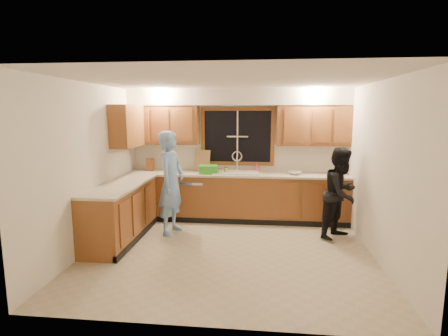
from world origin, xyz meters
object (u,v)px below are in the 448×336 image
Objects in this scene: knife_block at (150,165)px; bowl at (295,173)px; woman at (341,193)px; stove at (106,223)px; man at (171,183)px; dish_crate at (209,169)px; dishwasher at (193,198)px; soap_bottle at (257,167)px; sink at (236,176)px.

knife_block reaches higher than bowl.
knife_block is (-3.51, 0.90, 0.29)m from woman.
man is (0.75, 0.95, 0.43)m from stove.
stove is 2.01m from knife_block.
dish_crate is (-2.31, 0.72, 0.24)m from woman.
bowl is at bearing -1.19° from dishwasher.
woman is at bearing -79.11° from man.
dish_crate reaches higher than bowl.
soap_bottle is (-1.39, 0.99, 0.25)m from woman.
woman is 3.63m from knife_block.
man reaches higher than dish_crate.
dishwasher is 1.00m from man.
dishwasher is at bearing 166.76° from dish_crate.
bowl is at bearing 1.17° from knife_block.
soap_bottle is at bearing 9.08° from dishwasher.
woman is at bearing -47.95° from bowl.
stove is 3.74m from woman.
knife_block is at bearing 44.62° from man.
dishwasher is 0.54× the size of woman.
dishwasher is (-0.85, -0.01, -0.45)m from sink.
woman is (1.79, -0.81, -0.11)m from sink.
dishwasher is 2.04m from stove.
man reaches higher than knife_block.
soap_bottle is (1.44, 1.05, 0.12)m from man.
man is (-0.20, -0.86, 0.47)m from dishwasher.
man reaches higher than sink.
soap_bottle is at bearing -44.17° from man.
sink is at bearing -40.71° from man.
soap_bottle reaches higher than dishwasher.
soap_bottle is at bearing 161.56° from bowl.
dish_crate is (1.20, -0.18, -0.04)m from knife_block.
bowl is at bearing -18.44° from soap_bottle.
stove is at bearing 147.72° from woman.
bowl is at bearing -59.68° from man.
dish_crate is (1.28, 1.73, 0.55)m from stove.
knife_block is at bearing 171.41° from dish_crate.
soap_bottle is at bearing 6.66° from knife_block.
man reaches higher than bowl.
sink is 0.57× the size of woman.
bowl is (1.63, 0.04, -0.05)m from dish_crate.
dishwasher is 2.77m from woman.
stove is at bearing -134.61° from sink.
stove is (-0.95, -1.81, 0.04)m from dishwasher.
bowl is at bearing 1.28° from dish_crate.
dish_crate is 1.41× the size of bowl.
sink is at bearing 9.98° from dish_crate.
dish_crate is at bearing -178.72° from bowl.
sink reaches higher than knife_block.
knife_block is 0.73× the size of dish_crate.
woman is 6.15× the size of knife_block.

